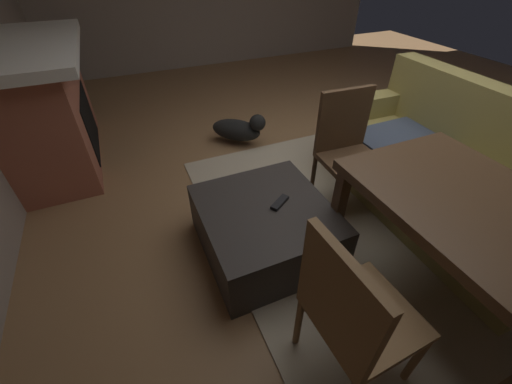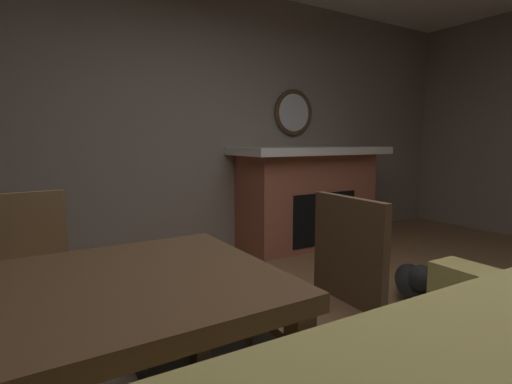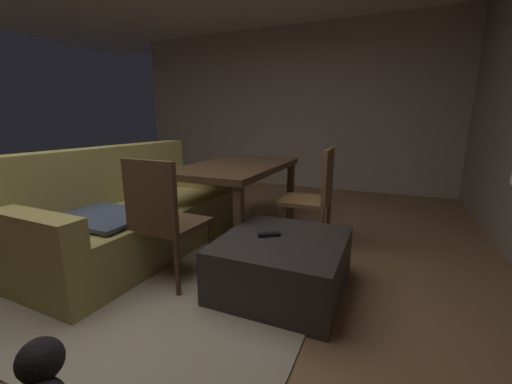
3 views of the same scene
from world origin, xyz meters
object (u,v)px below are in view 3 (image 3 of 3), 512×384
object	(u,v)px
couch	(132,216)
ottoman_coffee_table	(282,264)
dining_table	(236,172)
dining_chair_south	(315,192)
dining_chair_west	(163,215)
tv_remote	(269,235)
potted_plant	(182,175)

from	to	relation	value
couch	ottoman_coffee_table	bearing A→B (deg)	-94.92
dining_table	dining_chair_south	xyz separation A→B (m)	(0.00, -0.82, -0.13)
dining_table	dining_chair_west	bearing A→B (deg)	179.77
tv_remote	dining_table	xyz separation A→B (m)	(0.89, 0.71, 0.26)
couch	ottoman_coffee_table	xyz separation A→B (m)	(-0.13, -1.50, -0.13)
couch	potted_plant	distance (m)	2.37
dining_chair_south	dining_chair_west	size ratio (longest dim) A/B	1.00
couch	dining_chair_south	xyz separation A→B (m)	(0.77, -1.51, 0.20)
ottoman_coffee_table	dining_chair_west	world-z (taller)	dining_chair_west
potted_plant	dining_table	bearing A→B (deg)	-128.80
tv_remote	dining_table	bearing A→B (deg)	5.46
ottoman_coffee_table	couch	bearing A→B (deg)	85.08
couch	ottoman_coffee_table	distance (m)	1.51
dining_table	dining_chair_west	distance (m)	1.16
couch	dining_chair_west	distance (m)	0.81
dining_chair_west	dining_chair_south	bearing A→B (deg)	-35.69
dining_table	potted_plant	xyz separation A→B (m)	(1.37, 1.71, -0.37)
couch	tv_remote	size ratio (longest dim) A/B	12.91
tv_remote	potted_plant	bearing A→B (deg)	13.92
couch	dining_chair_west	bearing A→B (deg)	-119.52
dining_chair_west	ottoman_coffee_table	bearing A→B (deg)	-72.38
dining_table	potted_plant	world-z (taller)	dining_table
dining_table	dining_chair_south	distance (m)	0.84
ottoman_coffee_table	dining_chair_west	xyz separation A→B (m)	(-0.26, 0.81, 0.33)
dining_table	dining_chair_south	size ratio (longest dim) A/B	1.63
ottoman_coffee_table	tv_remote	distance (m)	0.23
potted_plant	tv_remote	bearing A→B (deg)	-133.16
tv_remote	dining_chair_south	bearing A→B (deg)	-40.54
couch	dining_table	distance (m)	1.08
couch	dining_table	xyz separation A→B (m)	(0.76, -0.69, 0.33)
couch	dining_table	bearing A→B (deg)	-41.98
dining_chair_south	couch	bearing A→B (deg)	116.91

